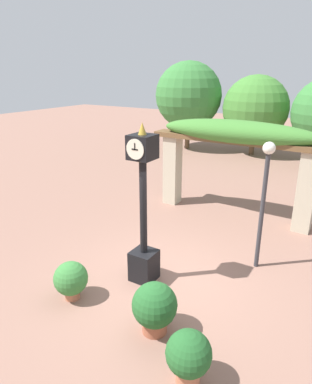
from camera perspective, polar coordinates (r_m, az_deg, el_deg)
ground_plane at (r=7.77m, az=0.79°, el=-14.72°), size 60.00×60.00×0.00m
pedestal_clock at (r=7.17m, az=-2.10°, el=-4.53°), size 0.52×0.53×3.46m
pergola at (r=10.60m, az=13.12°, el=7.92°), size 5.36×1.09×3.01m
potted_plant_near_left at (r=7.26m, az=-14.00°, el=-13.92°), size 0.69×0.69×0.81m
potted_plant_near_right at (r=5.49m, az=5.45°, el=-25.51°), size 0.68×0.68×0.89m
potted_plant_far_left at (r=6.25m, az=-0.23°, el=-18.57°), size 0.80×0.80×0.96m
lamp_post at (r=7.83m, az=17.66°, el=0.78°), size 0.27×0.27×2.98m
tree_line at (r=18.79m, az=20.79°, el=13.51°), size 14.88×4.46×4.91m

